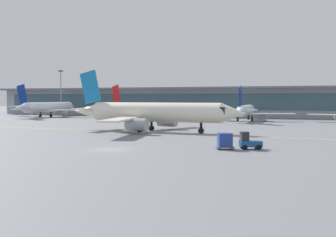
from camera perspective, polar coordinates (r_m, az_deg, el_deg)
ground_plane at (r=51.93m, az=-7.61°, el=-4.07°), size 400.00×400.00×0.00m
taxiway_centreline_stripe at (r=76.18m, az=-2.21°, el=-1.87°), size 109.73×8.50×0.01m
terminal_concourse at (r=139.96m, az=10.64°, el=2.20°), size 192.68×11.00×9.60m
gate_airplane_0 at (r=143.76m, az=-15.49°, el=1.43°), size 28.70×30.81×10.22m
gate_airplane_1 at (r=125.58m, az=-4.23°, el=1.27°), size 27.17×29.20×9.68m
gate_airplane_2 at (r=116.11m, az=10.17°, el=1.02°), size 25.49×27.47×9.10m
taxiing_regional_jet at (r=78.03m, az=-1.93°, el=0.77°), size 34.74×32.21×11.50m
baggage_tug at (r=52.57m, az=10.58°, el=-3.03°), size 2.94×2.42×2.10m
cargo_dolly_lead at (r=51.94m, az=7.51°, el=-2.90°), size 2.57×2.32×1.94m
apron_light_mast_0 at (r=157.71m, az=-13.92°, el=3.57°), size 1.80×0.36×15.80m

